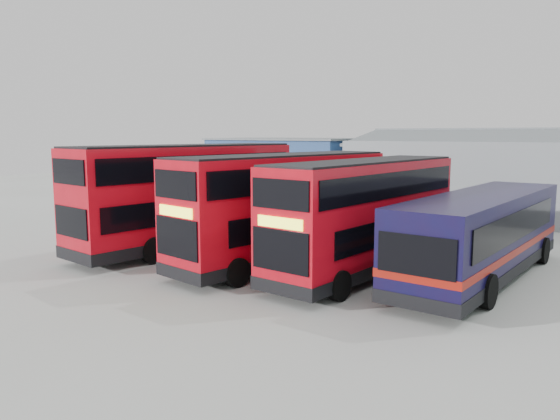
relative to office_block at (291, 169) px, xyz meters
The scene contains 7 objects.
ground_plane 22.94m from the office_block, 52.11° to the right, with size 120.00×120.00×0.00m, color #AAAAA5.
office_block is the anchor object (origin of this frame).
double_decker_left 20.26m from the office_block, 70.10° to the right, with size 4.12×12.01×4.98m.
double_decker_centre 22.63m from the office_block, 56.78° to the right, with size 4.20×11.25×4.66m.
double_decker_right 24.40m from the office_block, 49.13° to the right, with size 3.29×10.76×4.49m.
single_decker_blue 26.07m from the office_block, 39.99° to the right, with size 3.30×12.16×3.27m.
panel_van 8.69m from the office_block, 125.76° to the right, with size 3.52×5.07×2.07m.
Camera 1 is at (11.40, -19.60, 5.50)m, focal length 35.00 mm.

